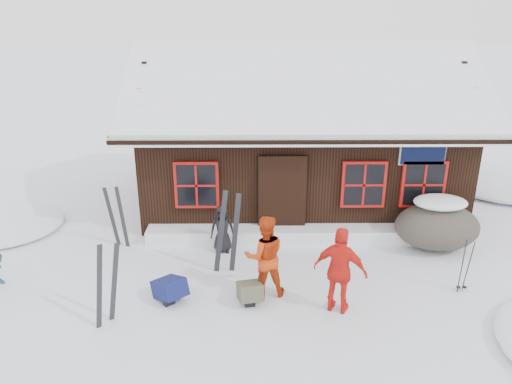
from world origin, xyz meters
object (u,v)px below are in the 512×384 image
(skier_orange_left, at_px, (265,256))
(skier_orange_right, at_px, (340,271))
(backpack_olive, at_px, (250,295))
(skier_crouched, at_px, (222,229))
(backpack_blue, at_px, (170,292))
(boulder, at_px, (437,225))
(ski_poles, at_px, (465,267))
(ski_pair_left, at_px, (107,285))

(skier_orange_left, height_order, skier_orange_right, skier_orange_right)
(skier_orange_right, xyz_separation_m, backpack_olive, (-1.63, 0.30, -0.68))
(skier_crouched, xyz_separation_m, backpack_blue, (-0.90, -1.98, -0.39))
(backpack_olive, bearing_deg, skier_orange_right, -22.12)
(boulder, bearing_deg, skier_orange_right, -136.63)
(skier_orange_right, relative_size, ski_poles, 1.46)
(skier_crouched, bearing_deg, boulder, -2.86)
(skier_orange_right, height_order, skier_crouched, skier_orange_right)
(boulder, bearing_deg, skier_orange_left, -154.29)
(skier_orange_left, relative_size, skier_orange_right, 0.98)
(skier_orange_right, relative_size, backpack_blue, 2.66)
(ski_pair_left, bearing_deg, backpack_olive, -18.54)
(ski_poles, relative_size, backpack_blue, 1.82)
(boulder, xyz_separation_m, backpack_olive, (-4.29, -2.21, -0.41))
(skier_crouched, distance_m, ski_poles, 5.10)
(backpack_olive, bearing_deg, skier_orange_left, 33.12)
(skier_crouched, distance_m, backpack_blue, 2.21)
(ski_poles, distance_m, backpack_olive, 4.21)
(ski_poles, bearing_deg, backpack_olive, -175.27)
(boulder, distance_m, ski_pair_left, 7.33)
(skier_orange_left, distance_m, boulder, 4.45)
(skier_orange_left, relative_size, boulder, 0.86)
(ski_pair_left, bearing_deg, skier_crouched, 22.93)
(ski_pair_left, xyz_separation_m, backpack_olive, (2.48, 0.60, -0.59))
(skier_orange_right, bearing_deg, ski_poles, -141.77)
(boulder, height_order, ski_pair_left, ski_pair_left)
(ski_pair_left, bearing_deg, backpack_blue, 3.39)
(skier_orange_right, distance_m, boulder, 3.66)
(skier_orange_right, bearing_deg, backpack_blue, 17.16)
(skier_orange_right, xyz_separation_m, ski_pair_left, (-4.11, -0.30, -0.09))
(skier_crouched, height_order, boulder, boulder)
(skier_orange_right, distance_m, skier_crouched, 3.28)
(skier_orange_left, height_order, ski_pair_left, skier_orange_left)
(skier_orange_left, bearing_deg, skier_crouched, -70.07)
(ski_poles, bearing_deg, skier_orange_left, -179.10)
(skier_orange_right, bearing_deg, skier_orange_left, 0.58)
(skier_orange_right, xyz_separation_m, backpack_blue, (-3.15, 0.38, -0.67))
(skier_crouched, relative_size, ski_pair_left, 0.71)
(backpack_blue, bearing_deg, boulder, -19.18)
(boulder, distance_m, backpack_olive, 4.84)
(ski_poles, bearing_deg, ski_pair_left, -171.91)
(skier_orange_left, height_order, backpack_blue, skier_orange_left)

